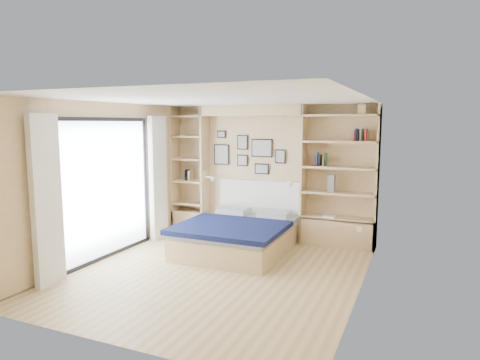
% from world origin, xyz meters
% --- Properties ---
extents(ground, '(4.50, 4.50, 0.00)m').
position_xyz_m(ground, '(0.00, 0.00, 0.00)').
color(ground, tan).
rests_on(ground, ground).
extents(room_shell, '(4.50, 4.50, 4.50)m').
position_xyz_m(room_shell, '(-0.39, 1.52, 1.08)').
color(room_shell, '#D7B687').
rests_on(room_shell, ground).
extents(bed, '(1.73, 2.18, 1.07)m').
position_xyz_m(bed, '(-0.17, 1.14, 0.28)').
color(bed, '#E5BE8B').
rests_on(bed, ground).
extents(photo_gallery, '(1.48, 0.02, 0.82)m').
position_xyz_m(photo_gallery, '(-0.45, 2.22, 1.60)').
color(photo_gallery, black).
rests_on(photo_gallery, ground).
extents(reading_lamps, '(1.92, 0.12, 0.15)m').
position_xyz_m(reading_lamps, '(-0.30, 2.00, 1.10)').
color(reading_lamps, silver).
rests_on(reading_lamps, ground).
extents(shelf_decor, '(3.51, 0.23, 2.03)m').
position_xyz_m(shelf_decor, '(1.07, 2.07, 1.69)').
color(shelf_decor, '#A51E1E').
rests_on(shelf_decor, ground).
extents(deck, '(3.20, 4.00, 0.05)m').
position_xyz_m(deck, '(-3.60, 0.00, 0.00)').
color(deck, '#66584B').
rests_on(deck, ground).
extents(deck_chair, '(0.68, 0.97, 0.90)m').
position_xyz_m(deck_chair, '(-2.79, 1.12, 0.43)').
color(deck_chair, tan).
rests_on(deck_chair, ground).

